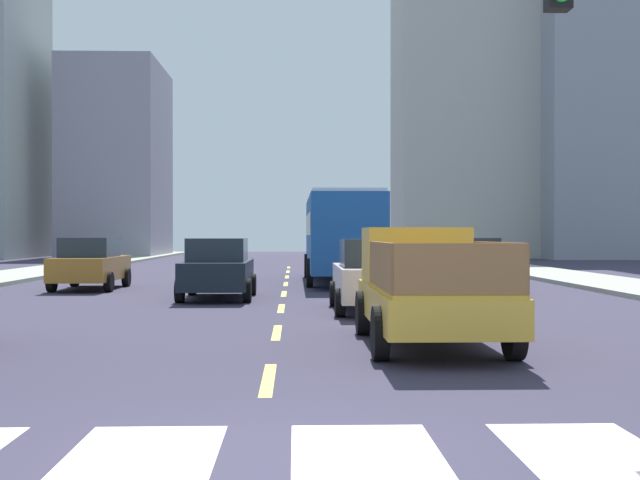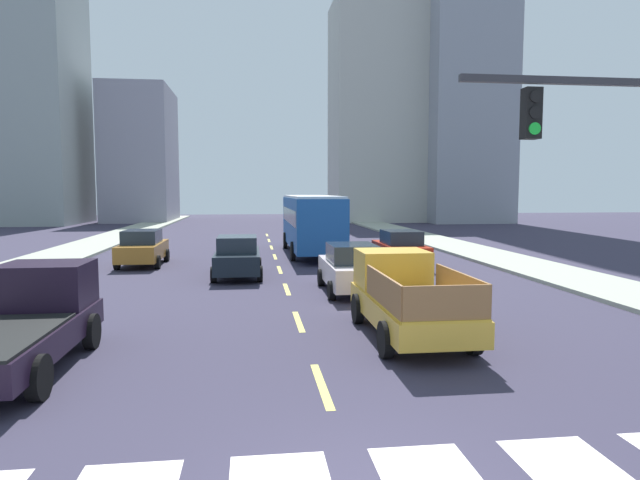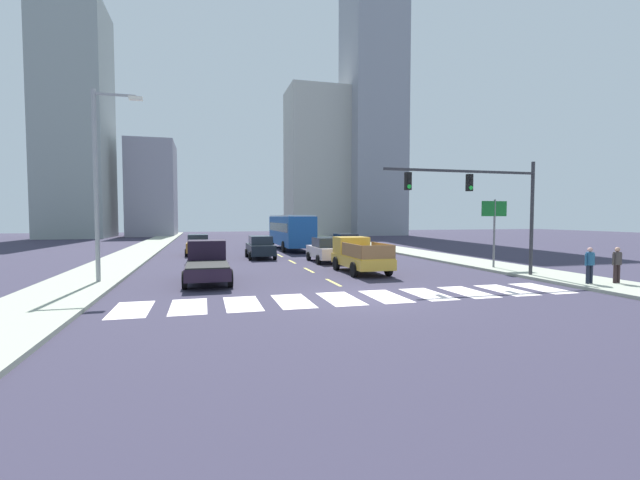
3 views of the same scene
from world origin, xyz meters
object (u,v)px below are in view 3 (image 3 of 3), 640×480
at_px(sedan_near_left, 260,247).
at_px(traffic_signal_gantry, 488,197).
at_px(city_bus, 291,230).
at_px(sedan_mid, 198,245).
at_px(pedestrian_walking, 590,262).
at_px(pickup_stakebed, 358,256).
at_px(sedan_far, 345,244).
at_px(streetlight_left, 99,178).
at_px(direction_sign_green, 494,219).
at_px(pickup_dark, 207,263).
at_px(pedestrian_waiting, 617,262).
at_px(sedan_near_right, 326,250).

xyz_separation_m(sedan_near_left, traffic_signal_gantry, (9.64, -14.10, 3.32)).
bearing_deg(city_bus, sedan_mid, -154.50).
relative_size(city_bus, pedestrian_walking, 6.59).
relative_size(pickup_stakebed, sedan_far, 1.18).
bearing_deg(sedan_far, pedestrian_walking, -77.02).
bearing_deg(streetlight_left, traffic_signal_gantry, -10.16).
bearing_deg(traffic_signal_gantry, sedan_near_left, 124.36).
xyz_separation_m(city_bus, sedan_near_left, (-3.94, -7.95, -1.09)).
bearing_deg(city_bus, direction_sign_green, -63.46).
height_order(pickup_dark, streetlight_left, streetlight_left).
distance_m(pickup_stakebed, traffic_signal_gantry, 7.62).
height_order(sedan_mid, pedestrian_waiting, pedestrian_waiting).
height_order(pickup_stakebed, sedan_near_right, pickup_stakebed).
bearing_deg(traffic_signal_gantry, sedan_near_right, 118.72).
distance_m(sedan_near_left, direction_sign_green, 16.68).
bearing_deg(city_bus, pickup_stakebed, -86.69).
xyz_separation_m(sedan_mid, sedan_near_right, (8.70, -8.15, 0.00)).
xyz_separation_m(pickup_dark, sedan_far, (11.62, 13.50, -0.06)).
bearing_deg(city_bus, pedestrian_waiting, -66.72).
distance_m(city_bus, traffic_signal_gantry, 22.88).
relative_size(sedan_near_right, direction_sign_green, 1.05).
height_order(pickup_stakebed, sedan_far, pickup_stakebed).
bearing_deg(sedan_far, sedan_near_left, -164.24).
relative_size(sedan_far, direction_sign_green, 1.05).
bearing_deg(pickup_stakebed, direction_sign_green, -7.00).
relative_size(pickup_stakebed, pedestrian_waiting, 3.17).
height_order(pickup_stakebed, pedestrian_walking, pickup_stakebed).
bearing_deg(pickup_dark, sedan_near_left, 68.45).
distance_m(city_bus, pedestrian_walking, 26.76).
bearing_deg(sedan_near_left, traffic_signal_gantry, -57.20).
xyz_separation_m(pedestrian_waiting, pedestrian_walking, (-1.35, 0.18, 0.00)).
bearing_deg(sedan_near_right, direction_sign_green, -41.32).
distance_m(sedan_far, sedan_near_left, 7.95).
distance_m(sedan_mid, traffic_signal_gantry, 23.43).
height_order(pickup_dark, sedan_near_left, pickup_dark).
xyz_separation_m(pickup_dark, direction_sign_green, (16.57, 0.40, 2.11)).
bearing_deg(pedestrian_waiting, city_bus, -21.09).
distance_m(sedan_near_right, traffic_signal_gantry, 12.03).
distance_m(city_bus, sedan_near_left, 8.94).
xyz_separation_m(streetlight_left, pedestrian_waiting, (22.74, -6.74, -3.85)).
xyz_separation_m(direction_sign_green, pedestrian_walking, (0.05, -6.59, -1.92)).
bearing_deg(pickup_stakebed, sedan_far, 76.01).
xyz_separation_m(traffic_signal_gantry, pedestrian_waiting, (4.32, -3.44, -3.06)).
relative_size(sedan_mid, traffic_signal_gantry, 0.52).
bearing_deg(sedan_near_left, streetlight_left, -130.67).
relative_size(direction_sign_green, pedestrian_waiting, 2.56).
bearing_deg(city_bus, streetlight_left, -122.34).
xyz_separation_m(city_bus, pedestrian_waiting, (10.02, -25.48, -0.84)).
bearing_deg(sedan_far, traffic_signal_gantry, -84.22).
relative_size(pickup_dark, sedan_mid, 1.18).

